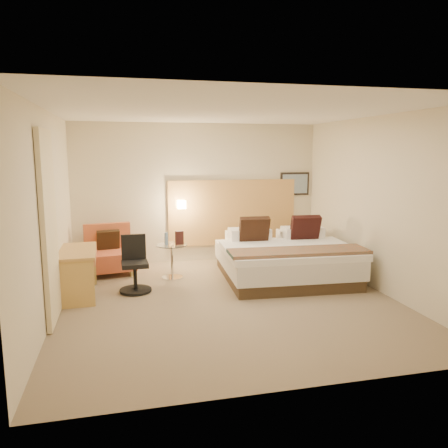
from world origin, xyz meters
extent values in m
cube|color=#7F6D56|center=(0.00, 0.00, -0.01)|extent=(4.80, 5.00, 0.02)
cube|color=white|center=(0.00, 0.00, 2.71)|extent=(4.80, 5.00, 0.02)
cube|color=beige|center=(0.00, 2.51, 1.35)|extent=(4.80, 0.02, 2.70)
cube|color=beige|center=(0.00, -2.51, 1.35)|extent=(4.80, 0.02, 2.70)
cube|color=beige|center=(-2.41, 0.00, 1.35)|extent=(0.02, 5.00, 2.70)
cube|color=beige|center=(2.41, 0.00, 1.35)|extent=(0.02, 5.00, 2.70)
cube|color=tan|center=(0.70, 2.47, 0.95)|extent=(2.60, 0.04, 1.30)
cube|color=black|center=(2.02, 2.48, 1.50)|extent=(0.62, 0.03, 0.47)
cube|color=gray|center=(2.02, 2.46, 1.50)|extent=(0.54, 0.01, 0.39)
cylinder|color=silver|center=(-0.35, 2.42, 1.15)|extent=(0.02, 0.12, 0.02)
cube|color=#FFEDC6|center=(-0.35, 2.36, 1.15)|extent=(0.15, 0.15, 0.15)
cube|color=beige|center=(-2.36, -0.25, 1.22)|extent=(0.06, 0.90, 2.42)
cylinder|color=#92B8E2|center=(-0.75, 1.34, 0.70)|extent=(0.08, 0.08, 0.21)
cube|color=#391817|center=(-0.54, 1.31, 0.71)|extent=(0.15, 0.08, 0.23)
cube|color=#3D2D1E|center=(1.22, 0.91, 0.09)|extent=(2.13, 2.13, 0.19)
cube|color=silver|center=(1.22, 0.91, 0.34)|extent=(2.20, 2.20, 0.31)
cube|color=white|center=(1.20, 0.62, 0.55)|extent=(2.22, 1.62, 0.10)
cube|color=white|center=(0.76, 1.71, 0.59)|extent=(0.75, 0.44, 0.19)
cube|color=white|center=(1.76, 1.65, 0.59)|extent=(0.75, 0.44, 0.19)
cube|color=white|center=(0.75, 1.44, 0.70)|extent=(0.75, 0.44, 0.19)
cube|color=white|center=(1.75, 1.38, 0.70)|extent=(0.75, 0.44, 0.19)
cube|color=black|center=(0.77, 1.23, 0.78)|extent=(0.54, 0.31, 0.53)
cube|color=black|center=(1.70, 1.18, 0.78)|extent=(0.54, 0.31, 0.53)
cube|color=#C65928|center=(1.18, 0.21, 0.63)|extent=(2.21, 0.70, 0.05)
cube|color=tan|center=(-1.98, 1.51, 0.05)|extent=(0.09, 0.09, 0.10)
cube|color=tan|center=(-1.33, 1.61, 0.05)|extent=(0.09, 0.09, 0.10)
cube|color=#AF8052|center=(-2.07, 2.07, 0.05)|extent=(0.09, 0.09, 0.10)
cube|color=#BB7358|center=(-1.42, 2.18, 0.05)|extent=(0.09, 0.09, 0.10)
cube|color=#B04D2F|center=(-1.70, 1.84, 0.26)|extent=(0.93, 0.84, 0.31)
cube|color=#BB5932|center=(-1.75, 2.14, 0.64)|extent=(0.83, 0.26, 0.46)
cube|color=black|center=(-1.73, 2.03, 0.57)|extent=(0.42, 0.26, 0.40)
cylinder|color=white|center=(-0.67, 1.34, 0.01)|extent=(0.43, 0.43, 0.02)
cylinder|color=silver|center=(-0.67, 1.34, 0.30)|extent=(0.05, 0.05, 0.55)
cylinder|color=silver|center=(-0.67, 1.34, 0.58)|extent=(0.63, 0.63, 0.01)
cube|color=#B68947|center=(-2.14, 0.72, 0.69)|extent=(0.56, 1.16, 0.04)
cube|color=tan|center=(-2.12, 0.19, 0.34)|extent=(0.48, 0.05, 0.67)
cube|color=tan|center=(-2.16, 1.25, 0.34)|extent=(0.48, 0.05, 0.67)
cube|color=#C67E4D|center=(-2.09, 0.72, 0.62)|extent=(0.46, 1.08, 0.09)
cylinder|color=black|center=(-1.31, 0.71, 0.03)|extent=(0.51, 0.51, 0.04)
cylinder|color=black|center=(-1.31, 0.71, 0.24)|extent=(0.06, 0.06, 0.38)
cube|color=black|center=(-1.31, 0.71, 0.44)|extent=(0.41, 0.41, 0.07)
cube|color=black|center=(-1.31, 0.89, 0.68)|extent=(0.38, 0.06, 0.40)
camera|label=1|loc=(-1.46, -5.95, 2.16)|focal=35.00mm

